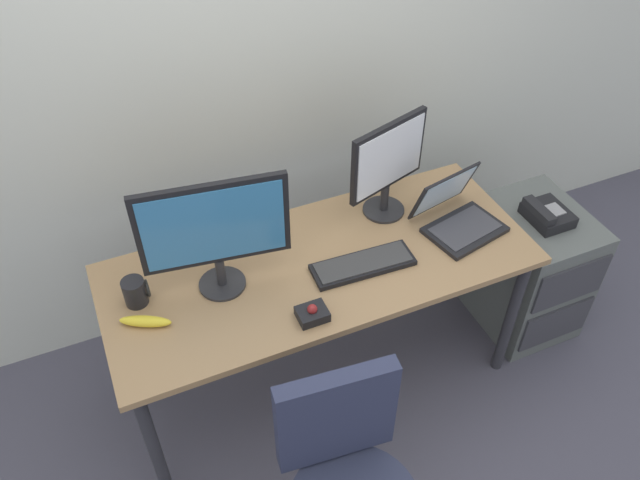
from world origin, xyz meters
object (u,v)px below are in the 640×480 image
at_px(desk_phone, 547,214).
at_px(monitor_main, 214,230).
at_px(coffee_mug, 136,292).
at_px(keyboard, 363,264).
at_px(trackball_mouse, 312,313).
at_px(file_cabinet, 528,268).
at_px(banana, 145,321).
at_px(monitor_side, 388,163).
at_px(laptop, 457,215).

height_order(desk_phone, monitor_main, monitor_main).
height_order(desk_phone, coffee_mug, coffee_mug).
height_order(keyboard, trackball_mouse, trackball_mouse).
relative_size(file_cabinet, banana, 3.45).
height_order(trackball_mouse, coffee_mug, coffee_mug).
height_order(monitor_main, trackball_mouse, monitor_main).
bearing_deg(monitor_main, keyboard, -13.14).
bearing_deg(monitor_main, trackball_mouse, -48.65).
xyz_separation_m(monitor_side, laptop, (0.24, -0.20, -0.20)).
bearing_deg(trackball_mouse, file_cabinet, 9.26).
height_order(desk_phone, banana, banana).
bearing_deg(trackball_mouse, banana, 159.77).
bearing_deg(monitor_main, file_cabinet, -3.37).
bearing_deg(laptop, coffee_mug, 175.62).
distance_m(file_cabinet, monitor_side, 1.00).
height_order(monitor_side, laptop, monitor_side).
bearing_deg(banana, trackball_mouse, -20.23).
bearing_deg(coffee_mug, monitor_side, 5.35).
bearing_deg(monitor_side, coffee_mug, -174.65).
distance_m(desk_phone, monitor_side, 0.80).
distance_m(monitor_main, trackball_mouse, 0.46).
bearing_deg(trackball_mouse, monitor_main, 131.35).
bearing_deg(coffee_mug, banana, -88.60).
xyz_separation_m(coffee_mug, banana, (0.00, -0.12, -0.04)).
bearing_deg(banana, file_cabinet, -0.26).
relative_size(monitor_side, keyboard, 1.06).
bearing_deg(monitor_side, trackball_mouse, -140.32).
bearing_deg(monitor_main, monitor_side, 10.65).
bearing_deg(monitor_side, desk_phone, -19.69).
distance_m(monitor_main, monitor_side, 0.79).
relative_size(desk_phone, monitor_main, 0.37).
height_order(keyboard, coffee_mug, coffee_mug).
relative_size(file_cabinet, desk_phone, 3.28).
bearing_deg(coffee_mug, trackball_mouse, -30.23).
bearing_deg(file_cabinet, keyboard, -177.66).
relative_size(file_cabinet, laptop, 1.79).
xyz_separation_m(file_cabinet, monitor_main, (-1.47, 0.09, 0.71)).
xyz_separation_m(keyboard, trackball_mouse, (-0.28, -0.16, 0.01)).
distance_m(desk_phone, trackball_mouse, 1.23).
distance_m(file_cabinet, banana, 1.84).
bearing_deg(trackball_mouse, coffee_mug, 149.77).
height_order(desk_phone, keyboard, keyboard).
height_order(monitor_main, coffee_mug, monitor_main).
distance_m(keyboard, trackball_mouse, 0.33).
relative_size(file_cabinet, coffee_mug, 5.94).
distance_m(file_cabinet, trackball_mouse, 1.32).
bearing_deg(trackball_mouse, keyboard, 29.48).
distance_m(monitor_side, keyboard, 0.43).
bearing_deg(banana, monitor_main, 14.23).
relative_size(keyboard, banana, 2.19).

